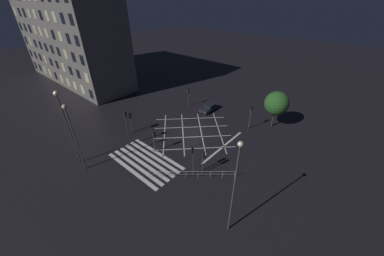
{
  "coord_description": "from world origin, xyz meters",
  "views": [
    {
      "loc": [
        18.93,
        -21.92,
        18.78
      ],
      "look_at": [
        0.0,
        0.0,
        0.73
      ],
      "focal_mm": 20.0,
      "sensor_mm": 36.0,
      "label": 1
    }
  ],
  "objects": [
    {
      "name": "street_lamp_west",
      "position": [
        -4.63,
        -15.35,
        6.23
      ],
      "size": [
        0.51,
        0.51,
        8.99
      ],
      "color": "#424244",
      "rests_on": "ground_plane"
    },
    {
      "name": "traffic_light_median_south",
      "position": [
        -0.58,
        -7.19,
        2.39
      ],
      "size": [
        0.36,
        0.39,
        3.33
      ],
      "rotation": [
        0.0,
        0.0,
        1.57
      ],
      "color": "#424244",
      "rests_on": "ground_plane"
    },
    {
      "name": "street_tree_near",
      "position": [
        8.96,
        10.12,
        4.22
      ],
      "size": [
        3.82,
        3.82,
        6.13
      ],
      "color": "#38281C",
      "rests_on": "ground_plane"
    },
    {
      "name": "traffic_light_se_main",
      "position": [
        6.39,
        -7.27,
        3.05
      ],
      "size": [
        0.39,
        0.36,
        4.27
      ],
      "rotation": [
        0.0,
        0.0,
        3.14
      ],
      "color": "#424244",
      "rests_on": "ground_plane"
    },
    {
      "name": "pedestrian_railing",
      "position": [
        6.67,
        -7.72,
        0.68
      ],
      "size": [
        7.81,
        6.75,
        1.05
      ],
      "rotation": [
        0.0,
        0.0,
        0.71
      ],
      "color": "#9EA0A5",
      "rests_on": "ground_plane"
    },
    {
      "name": "traffic_light_se_cross",
      "position": [
        7.13,
        -6.19,
        2.44
      ],
      "size": [
        0.36,
        0.39,
        3.4
      ],
      "rotation": [
        0.0,
        0.0,
        1.57
      ],
      "color": "#424244",
      "rests_on": "ground_plane"
    },
    {
      "name": "traffic_light_sw_cross",
      "position": [
        -7.09,
        -7.14,
        2.97
      ],
      "size": [
        0.36,
        0.39,
        4.16
      ],
      "rotation": [
        0.0,
        0.0,
        1.57
      ],
      "color": "#424244",
      "rests_on": "ground_plane"
    },
    {
      "name": "waiting_car",
      "position": [
        -2.49,
        7.96,
        0.59
      ],
      "size": [
        1.84,
        4.3,
        1.25
      ],
      "rotation": [
        0.0,
        0.0,
        -1.57
      ],
      "color": "black",
      "rests_on": "ground_plane"
    },
    {
      "name": "traffic_light_ne_cross",
      "position": [
        6.42,
        6.74,
        3.02
      ],
      "size": [
        0.36,
        0.39,
        4.23
      ],
      "rotation": [
        0.0,
        0.0,
        -1.57
      ],
      "color": "#424244",
      "rests_on": "ground_plane"
    },
    {
      "name": "street_lamp_east",
      "position": [
        13.6,
        -10.55,
        6.47
      ],
      "size": [
        0.44,
        0.44,
        10.14
      ],
      "color": "#424244",
      "rests_on": "ground_plane"
    },
    {
      "name": "street_lamp_far",
      "position": [
        -6.34,
        -15.2,
        7.39
      ],
      "size": [
        0.59,
        0.59,
        10.03
      ],
      "color": "#424244",
      "rests_on": "ground_plane"
    },
    {
      "name": "ground_plane",
      "position": [
        0.0,
        0.0,
        0.0
      ],
      "size": [
        200.0,
        200.0,
        0.0
      ],
      "primitive_type": "plane",
      "color": "black"
    },
    {
      "name": "traffic_light_sw_main",
      "position": [
        -7.21,
        -6.28,
        2.51
      ],
      "size": [
        0.39,
        0.36,
        3.5
      ],
      "color": "#424244",
      "rests_on": "ground_plane"
    },
    {
      "name": "office_building",
      "position": [
        -38.01,
        -0.01,
        13.15
      ],
      "size": [
        35.07,
        10.06,
        26.3
      ],
      "color": "slate",
      "rests_on": "ground_plane"
    },
    {
      "name": "road_markings",
      "position": [
        0.39,
        -6.11,
        0.0
      ],
      "size": [
        14.95,
        19.49,
        0.01
      ],
      "color": "silver",
      "rests_on": "ground_plane"
    },
    {
      "name": "traffic_light_nw_cross",
      "position": [
        -6.73,
        6.63,
        2.69
      ],
      "size": [
        0.36,
        0.39,
        3.76
      ],
      "rotation": [
        0.0,
        0.0,
        -1.57
      ],
      "color": "#424244",
      "rests_on": "ground_plane"
    }
  ]
}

